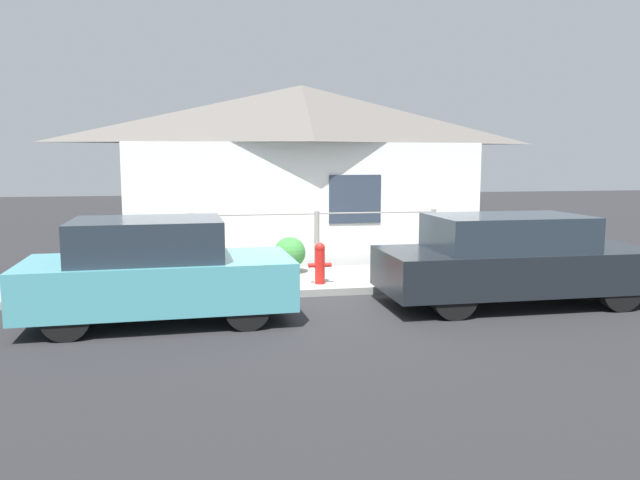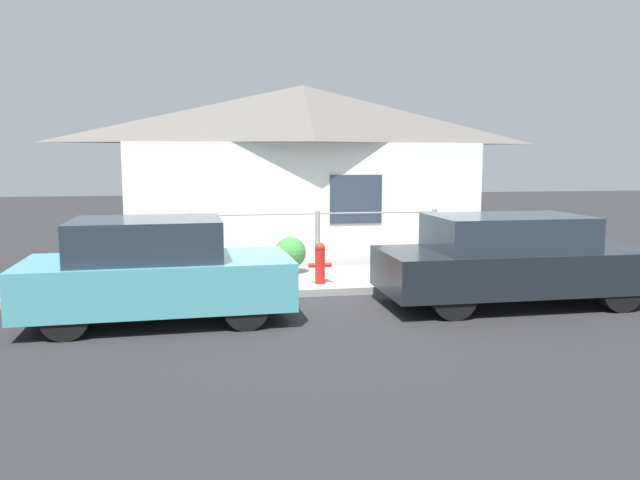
% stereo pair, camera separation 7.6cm
% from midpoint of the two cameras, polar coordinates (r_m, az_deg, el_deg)
% --- Properties ---
extents(ground_plane, '(60.00, 60.00, 0.00)m').
position_cam_midpoint_polar(ground_plane, '(10.35, 1.58, -5.12)').
color(ground_plane, '#262628').
extents(sidewalk, '(24.00, 2.16, 0.12)m').
position_cam_midpoint_polar(sidewalk, '(11.38, 0.39, -3.66)').
color(sidewalk, gray).
rests_on(sidewalk, ground_plane).
extents(house, '(7.82, 2.23, 3.83)m').
position_cam_midpoint_polar(house, '(13.74, -1.76, 10.65)').
color(house, white).
rests_on(house, ground_plane).
extents(fence, '(4.90, 0.10, 1.12)m').
position_cam_midpoint_polar(fence, '(12.17, -0.47, 0.31)').
color(fence, gray).
rests_on(fence, sidewalk).
extents(car_left, '(3.68, 1.80, 1.43)m').
position_cam_midpoint_polar(car_left, '(8.93, -14.94, -2.76)').
color(car_left, teal).
rests_on(car_left, ground_plane).
extents(car_right, '(4.22, 1.68, 1.39)m').
position_cam_midpoint_polar(car_right, '(10.08, 17.07, -1.72)').
color(car_right, black).
rests_on(car_right, ground_plane).
extents(fire_hydrant, '(0.40, 0.18, 0.71)m').
position_cam_midpoint_polar(fire_hydrant, '(10.67, -0.22, -2.05)').
color(fire_hydrant, red).
rests_on(fire_hydrant, sidewalk).
extents(potted_plant_near_hydrant, '(0.59, 0.59, 0.68)m').
position_cam_midpoint_polar(potted_plant_near_hydrant, '(11.68, -2.96, -1.22)').
color(potted_plant_near_hydrant, '#9E5638').
rests_on(potted_plant_near_hydrant, sidewalk).
extents(potted_plant_by_fence, '(0.34, 0.34, 0.47)m').
position_cam_midpoint_polar(potted_plant_by_fence, '(11.68, -11.16, -1.99)').
color(potted_plant_by_fence, slate).
rests_on(potted_plant_by_fence, sidewalk).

